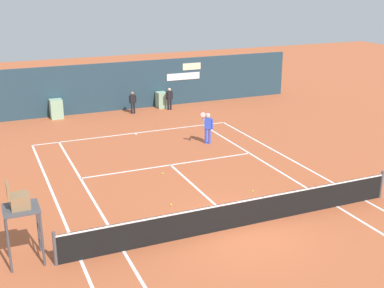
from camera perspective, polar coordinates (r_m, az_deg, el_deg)
name	(u,v)px	position (r m, az deg, el deg)	size (l,w,h in m)	color
ground_plane	(232,219)	(17.62, 4.48, -8.46)	(80.00, 80.00, 0.01)	#B25633
tennis_net	(240,213)	(16.95, 5.44, -7.71)	(12.10, 0.10, 1.07)	#4C4C51
sponsor_back_wall	(108,88)	(31.84, -9.39, 6.22)	(25.00, 1.02, 2.97)	#233D4C
umpire_chair	(20,208)	(15.18, -18.75, -6.81)	(1.00, 1.00, 2.53)	#47474C
player_on_baseline	(208,126)	(25.12, 1.78, 2.07)	(0.80, 0.61, 1.78)	blue
ball_kid_left_post	(169,97)	(31.85, -2.55, 5.27)	(0.46, 0.19, 1.39)	black
ball_kid_right_post	(133,101)	(31.11, -6.69, 4.82)	(0.45, 0.20, 1.36)	black
tennis_ball_by_sideline	(163,173)	(21.46, -3.33, -3.33)	(0.07, 0.07, 0.07)	#CCE033
tennis_ball_mid_court	(253,191)	(19.85, 6.85, -5.28)	(0.07, 0.07, 0.07)	#CCE033
tennis_ball_near_service_line	(171,205)	(18.58, -2.39, -6.85)	(0.07, 0.07, 0.07)	#CCE033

